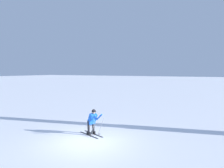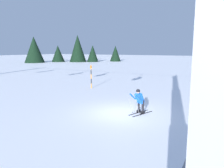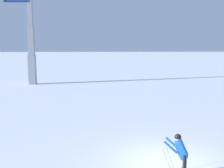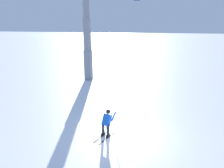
# 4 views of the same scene
# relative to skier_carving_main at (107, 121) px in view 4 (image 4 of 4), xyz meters

# --- Properties ---
(ground_plane) EXTENTS (260.00, 260.00, 0.00)m
(ground_plane) POSITION_rel_skier_carving_main_xyz_m (1.05, 0.34, -0.91)
(ground_plane) COLOR white
(skier_carving_main) EXTENTS (1.11, 1.80, 1.70)m
(skier_carving_main) POSITION_rel_skier_carving_main_xyz_m (0.00, 0.00, 0.00)
(skier_carving_main) COLOR black
(skier_carving_main) RESTS_ON ground_plane
(lift_tower_near) EXTENTS (0.78, 2.33, 10.65)m
(lift_tower_near) POSITION_rel_skier_carving_main_xyz_m (-4.88, 10.80, 3.49)
(lift_tower_near) COLOR gray
(lift_tower_near) RESTS_ON ground_plane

